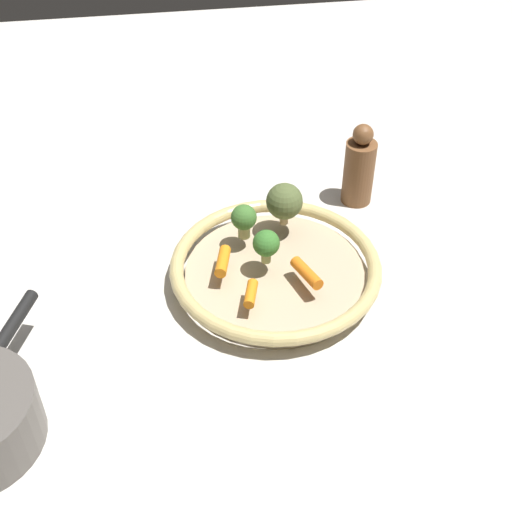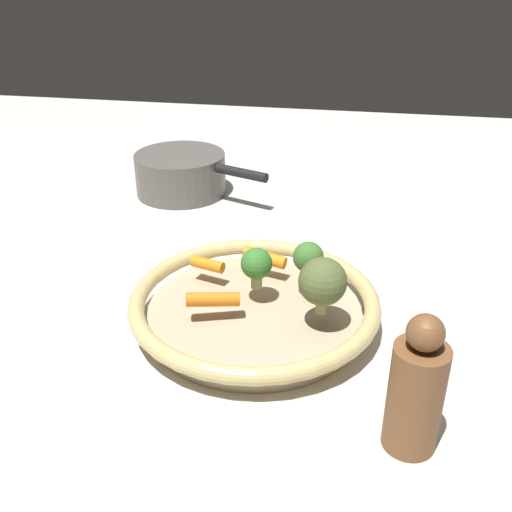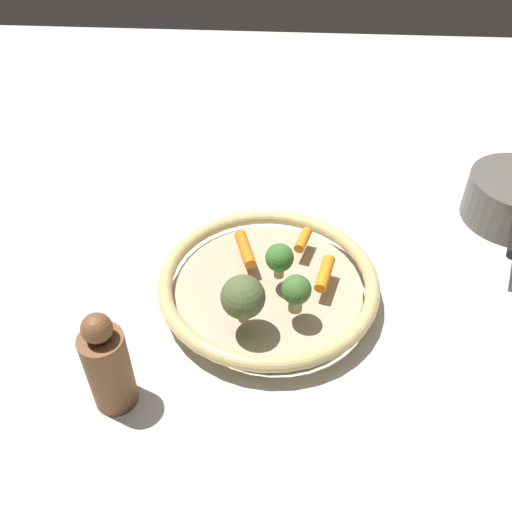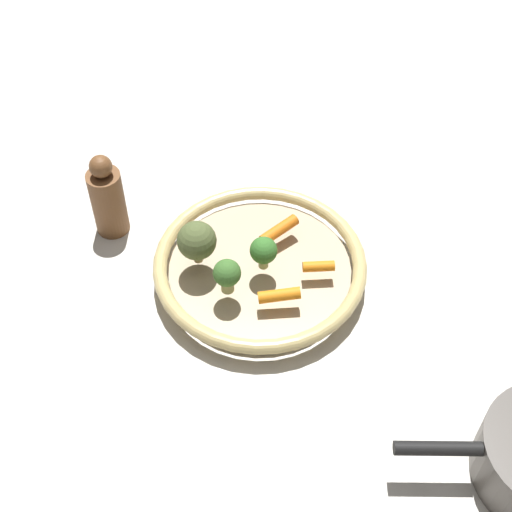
# 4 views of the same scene
# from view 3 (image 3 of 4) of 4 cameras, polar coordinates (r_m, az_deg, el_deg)

# --- Properties ---
(ground_plane) EXTENTS (2.01, 2.01, 0.00)m
(ground_plane) POSITION_cam_3_polar(r_m,az_deg,el_deg) (0.74, 1.28, -4.34)
(ground_plane) COLOR beige
(serving_bowl) EXTENTS (0.29, 0.29, 0.04)m
(serving_bowl) POSITION_cam_3_polar(r_m,az_deg,el_deg) (0.72, 1.31, -3.13)
(serving_bowl) COLOR tan
(serving_bowl) RESTS_ON ground_plane
(baby_carrot_right) EXTENTS (0.06, 0.03, 0.02)m
(baby_carrot_right) POSITION_cam_3_polar(r_m,az_deg,el_deg) (0.74, -1.15, 0.73)
(baby_carrot_right) COLOR orange
(baby_carrot_right) RESTS_ON serving_bowl
(baby_carrot_back) EXTENTS (0.06, 0.03, 0.02)m
(baby_carrot_back) POSITION_cam_3_polar(r_m,az_deg,el_deg) (0.71, 7.24, -1.71)
(baby_carrot_back) COLOR orange
(baby_carrot_back) RESTS_ON serving_bowl
(baby_carrot_left) EXTENTS (0.04, 0.03, 0.01)m
(baby_carrot_left) POSITION_cam_3_polar(r_m,az_deg,el_deg) (0.75, 4.98, 1.71)
(baby_carrot_left) COLOR orange
(baby_carrot_left) RESTS_ON serving_bowl
(broccoli_floret_small) EXTENTS (0.05, 0.05, 0.07)m
(broccoli_floret_small) POSITION_cam_3_polar(r_m,az_deg,el_deg) (0.63, -1.38, -4.37)
(broccoli_floret_small) COLOR tan
(broccoli_floret_small) RESTS_ON serving_bowl
(broccoli_floret_mid) EXTENTS (0.04, 0.04, 0.05)m
(broccoli_floret_mid) POSITION_cam_3_polar(r_m,az_deg,el_deg) (0.69, 2.49, -0.21)
(broccoli_floret_mid) COLOR #9AA666
(broccoli_floret_mid) RESTS_ON serving_bowl
(broccoli_floret_edge) EXTENTS (0.04, 0.04, 0.05)m
(broccoli_floret_edge) POSITION_cam_3_polar(r_m,az_deg,el_deg) (0.65, 4.25, -3.70)
(broccoli_floret_edge) COLOR tan
(broccoli_floret_edge) RESTS_ON serving_bowl
(pepper_mill) EXTENTS (0.05, 0.05, 0.14)m
(pepper_mill) POSITION_cam_3_polar(r_m,az_deg,el_deg) (0.61, -15.31, -11.06)
(pepper_mill) COLOR brown
(pepper_mill) RESTS_ON ground_plane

